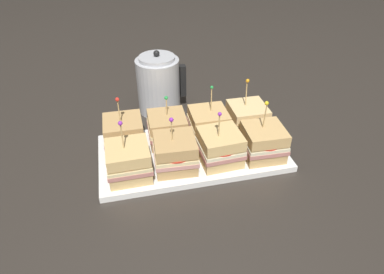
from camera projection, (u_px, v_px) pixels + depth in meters
name	position (u px, v px, depth m)	size (l,w,h in m)	color
ground_plane	(192.00, 155.00, 0.99)	(6.00, 6.00, 0.00)	#2D2823
serving_platter	(192.00, 153.00, 0.99)	(0.52, 0.27, 0.02)	white
sandwich_front_far_left	(129.00, 161.00, 0.87)	(0.11, 0.11, 0.17)	tan
sandwich_front_center_left	(175.00, 153.00, 0.90)	(0.12, 0.12, 0.16)	tan
sandwich_front_center_right	(220.00, 147.00, 0.92)	(0.12, 0.12, 0.16)	tan
sandwich_front_far_right	(263.00, 142.00, 0.94)	(0.12, 0.12, 0.17)	tan
sandwich_back_far_left	(124.00, 134.00, 0.97)	(0.11, 0.11, 0.17)	tan
sandwich_back_center_left	(167.00, 128.00, 1.00)	(0.12, 0.12, 0.15)	tan
sandwich_back_center_right	(208.00, 124.00, 1.02)	(0.11, 0.11, 0.16)	tan
sandwich_back_far_right	(247.00, 119.00, 1.04)	(0.11, 0.11, 0.17)	#DBB77A
kettle_steel	(159.00, 84.00, 1.15)	(0.17, 0.14, 0.22)	#B7BABF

